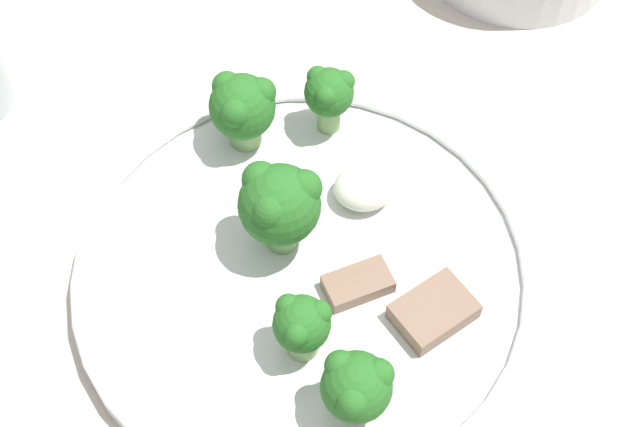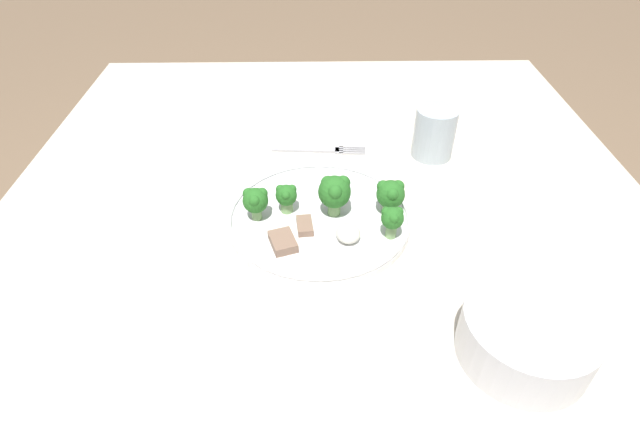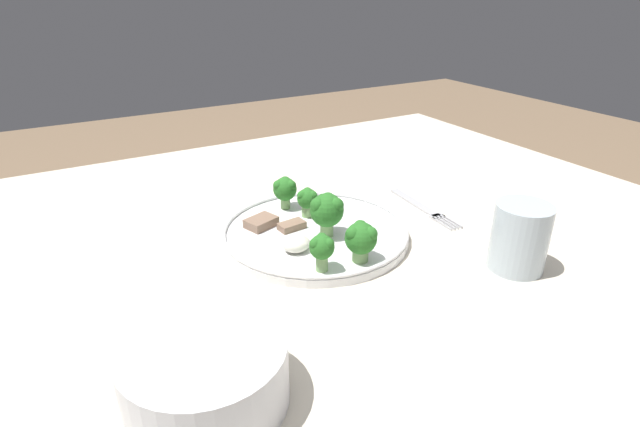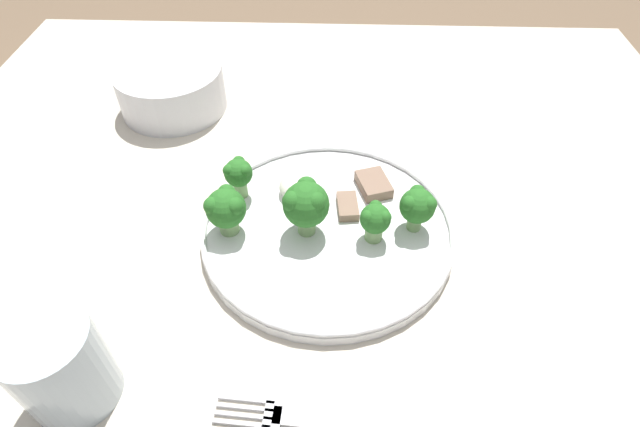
{
  "view_description": "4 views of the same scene",
  "coord_description": "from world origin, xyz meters",
  "px_view_note": "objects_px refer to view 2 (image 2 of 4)",
  "views": [
    {
      "loc": [
        -0.01,
        -0.27,
        1.22
      ],
      "look_at": [
        0.07,
        -0.01,
        0.8
      ],
      "focal_mm": 50.0,
      "sensor_mm": 36.0,
      "label": 1
    },
    {
      "loc": [
        0.64,
        -0.02,
        1.23
      ],
      "look_at": [
        0.07,
        -0.01,
        0.77
      ],
      "focal_mm": 28.0,
      "sensor_mm": 36.0,
      "label": 2
    },
    {
      "loc": [
        0.38,
        0.56,
        1.09
      ],
      "look_at": [
        0.05,
        -0.01,
        0.78
      ],
      "focal_mm": 28.0,
      "sensor_mm": 36.0,
      "label": 3
    },
    {
      "loc": [
        -0.32,
        -0.02,
        1.15
      ],
      "look_at": [
        0.07,
        -0.0,
        0.76
      ],
      "focal_mm": 28.0,
      "sensor_mm": 36.0,
      "label": 4
    }
  ],
  "objects_px": {
    "dinner_plate": "(319,218)",
    "fork": "(318,150)",
    "cream_bowl": "(526,337)",
    "drinking_glass": "(434,135)"
  },
  "relations": [
    {
      "from": "fork",
      "to": "cream_bowl",
      "type": "bearing_deg",
      "value": 26.89
    },
    {
      "from": "dinner_plate",
      "to": "drinking_glass",
      "type": "xyz_separation_m",
      "value": [
        -0.19,
        0.21,
        0.03
      ]
    },
    {
      "from": "dinner_plate",
      "to": "cream_bowl",
      "type": "xyz_separation_m",
      "value": [
        0.24,
        0.23,
        0.02
      ]
    },
    {
      "from": "dinner_plate",
      "to": "drinking_glass",
      "type": "distance_m",
      "value": 0.28
    },
    {
      "from": "fork",
      "to": "drinking_glass",
      "type": "bearing_deg",
      "value": 85.18
    },
    {
      "from": "fork",
      "to": "drinking_glass",
      "type": "relative_size",
      "value": 1.91
    },
    {
      "from": "fork",
      "to": "cream_bowl",
      "type": "distance_m",
      "value": 0.51
    },
    {
      "from": "dinner_plate",
      "to": "cream_bowl",
      "type": "relative_size",
      "value": 1.85
    },
    {
      "from": "cream_bowl",
      "to": "drinking_glass",
      "type": "relative_size",
      "value": 1.64
    },
    {
      "from": "dinner_plate",
      "to": "fork",
      "type": "relative_size",
      "value": 1.59
    }
  ]
}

